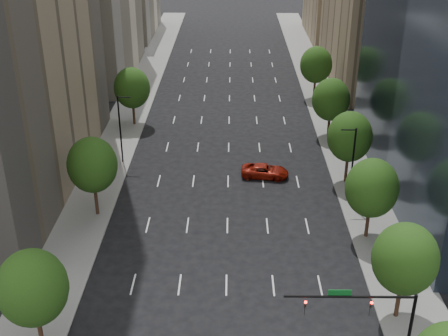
{
  "coord_description": "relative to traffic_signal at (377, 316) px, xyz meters",
  "views": [
    {
      "loc": [
        0.37,
        -1.65,
        32.08
      ],
      "look_at": [
        -0.31,
        47.34,
        8.0
      ],
      "focal_mm": 46.49,
      "sensor_mm": 36.0,
      "label": 1
    }
  ],
  "objects": [
    {
      "name": "tree_left_0",
      "position": [
        -24.53,
        2.0,
        0.58
      ],
      "size": [
        5.2,
        5.2,
        8.75
      ],
      "color": "#382316",
      "rests_on": "ground"
    },
    {
      "name": "tree_left_1",
      "position": [
        -24.53,
        22.0,
        0.79
      ],
      "size": [
        5.2,
        5.2,
        8.97
      ],
      "color": "#382316",
      "rests_on": "ground"
    },
    {
      "name": "sidewalk_left",
      "position": [
        -26.03,
        30.0,
        -5.1
      ],
      "size": [
        6.0,
        200.0,
        0.15
      ],
      "primitive_type": "cube",
      "color": "slate",
      "rests_on": "ground"
    },
    {
      "name": "streetlight_rn",
      "position": [
        2.91,
        25.0,
        -0.33
      ],
      "size": [
        1.7,
        0.2,
        9.0
      ],
      "color": "black",
      "rests_on": "ground"
    },
    {
      "name": "tree_right_1",
      "position": [
        3.47,
        6.0,
        0.58
      ],
      "size": [
        5.2,
        5.2,
        8.75
      ],
      "color": "#382316",
      "rests_on": "ground"
    },
    {
      "name": "car_red_far",
      "position": [
        -6.07,
        31.26,
        -4.38
      ],
      "size": [
        6.02,
        3.36,
        1.59
      ],
      "primitive_type": "imported",
      "rotation": [
        0.0,
        0.0,
        1.44
      ],
      "color": "maroon",
      "rests_on": "ground"
    },
    {
      "name": "tree_right_2",
      "position": [
        3.47,
        18.0,
        0.43
      ],
      "size": [
        5.2,
        5.2,
        8.61
      ],
      "color": "#382316",
      "rests_on": "ground"
    },
    {
      "name": "traffic_signal",
      "position": [
        0.0,
        0.0,
        0.0
      ],
      "size": [
        9.12,
        0.4,
        7.38
      ],
      "color": "black",
      "rests_on": "ground"
    },
    {
      "name": "tree_right_3",
      "position": [
        3.47,
        30.0,
        0.72
      ],
      "size": [
        5.2,
        5.2,
        8.89
      ],
      "color": "#382316",
      "rests_on": "ground"
    },
    {
      "name": "filler_right",
      "position": [
        14.47,
        103.0,
        2.83
      ],
      "size": [
        14.0,
        26.0,
        16.0
      ],
      "primitive_type": "cube",
      "color": "#8C7759",
      "rests_on": "ground"
    },
    {
      "name": "tree_right_5",
      "position": [
        3.47,
        60.0,
        0.58
      ],
      "size": [
        5.2,
        5.2,
        8.75
      ],
      "color": "#382316",
      "rests_on": "ground"
    },
    {
      "name": "tree_left_2",
      "position": [
        -24.53,
        48.0,
        0.5
      ],
      "size": [
        5.2,
        5.2,
        8.68
      ],
      "color": "#382316",
      "rests_on": "ground"
    },
    {
      "name": "streetlight_ln",
      "position": [
        -23.96,
        35.0,
        -0.33
      ],
      "size": [
        1.7,
        0.2,
        9.0
      ],
      "color": "black",
      "rests_on": "ground"
    },
    {
      "name": "sidewalk_right",
      "position": [
        4.97,
        30.0,
        -5.1
      ],
      "size": [
        6.0,
        200.0,
        0.15
      ],
      "primitive_type": "cube",
      "color": "slate",
      "rests_on": "ground"
    },
    {
      "name": "tree_right_4",
      "position": [
        3.47,
        44.0,
        0.29
      ],
      "size": [
        5.2,
        5.2,
        8.46
      ],
      "color": "#382316",
      "rests_on": "ground"
    }
  ]
}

